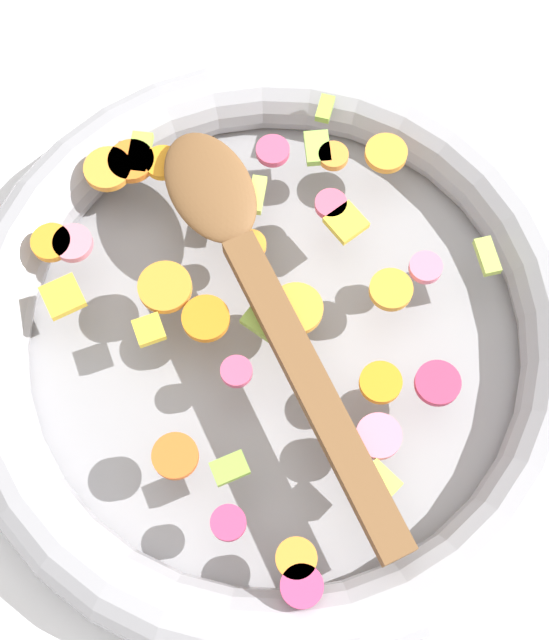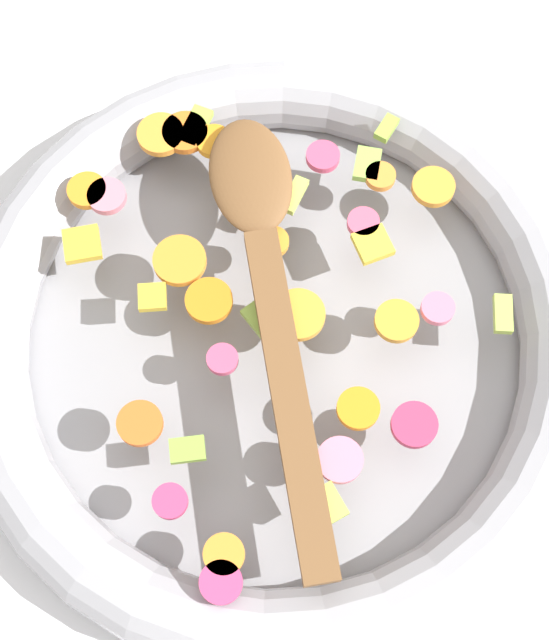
{
  "view_description": "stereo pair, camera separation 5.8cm",
  "coord_description": "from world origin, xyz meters",
  "views": [
    {
      "loc": [
        0.09,
        0.19,
        0.59
      ],
      "look_at": [
        0.0,
        0.0,
        0.05
      ],
      "focal_mm": 50.0,
      "sensor_mm": 36.0,
      "label": 1
    },
    {
      "loc": [
        0.03,
        0.2,
        0.59
      ],
      "look_at": [
        0.0,
        0.0,
        0.05
      ],
      "focal_mm": 50.0,
      "sensor_mm": 36.0,
      "label": 2
    }
  ],
  "objects": [
    {
      "name": "ground_plane",
      "position": [
        0.0,
        0.0,
        0.0
      ],
      "size": [
        4.0,
        4.0,
        0.0
      ],
      "primitive_type": "plane",
      "color": "silver"
    },
    {
      "name": "wooden_spoon",
      "position": [
        0.0,
        -0.02,
        0.06
      ],
      "size": [
        0.06,
        0.32,
        0.01
      ],
      "color": "brown",
      "rests_on": "chopped_vegetables"
    },
    {
      "name": "skillet",
      "position": [
        0.0,
        0.0,
        0.02
      ],
      "size": [
        0.43,
        0.43,
        0.05
      ],
      "color": "gray",
      "rests_on": "ground_plane"
    },
    {
      "name": "chopped_vegetables",
      "position": [
        0.0,
        -0.02,
        0.05
      ],
      "size": [
        0.29,
        0.35,
        0.01
      ],
      "color": "orange",
      "rests_on": "skillet"
    }
  ]
}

